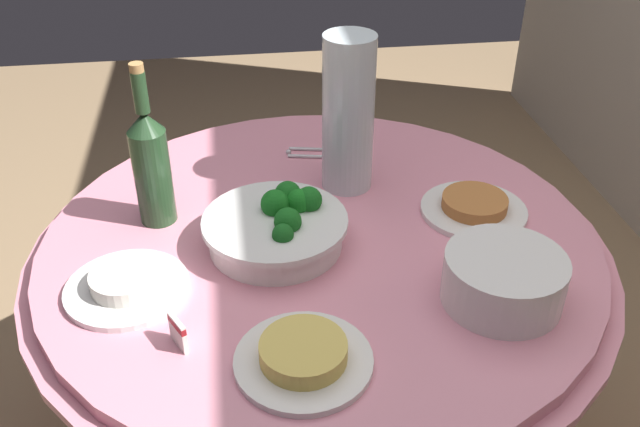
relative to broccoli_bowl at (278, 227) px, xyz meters
name	(u,v)px	position (x,y,z in m)	size (l,w,h in m)	color
buffet_table	(320,365)	(-0.02, 0.08, -0.40)	(1.16, 1.16, 0.74)	maroon
broccoli_bowl	(278,227)	(0.00, 0.00, 0.00)	(0.28, 0.28, 0.10)	white
plate_stack	(504,279)	(0.22, 0.37, 0.01)	(0.21, 0.21, 0.09)	white
wine_bottle	(151,164)	(-0.12, -0.24, 0.09)	(0.07, 0.07, 0.34)	#234124
decorative_fruit_vase	(348,122)	(-0.20, 0.17, 0.11)	(0.11, 0.11, 0.34)	silver
serving_tongs	(319,153)	(-0.35, 0.13, -0.04)	(0.08, 0.17, 0.01)	silver
food_plate_peanuts	(474,207)	(-0.05, 0.41, -0.02)	(0.22, 0.22, 0.04)	white
food_plate_noodles	(303,356)	(0.33, 0.01, -0.02)	(0.22, 0.22, 0.04)	white
food_plate_rice	(126,284)	(0.11, -0.28, -0.02)	(0.22, 0.22, 0.04)	white
label_placard_front	(178,331)	(0.26, -0.18, -0.01)	(0.05, 0.03, 0.05)	white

